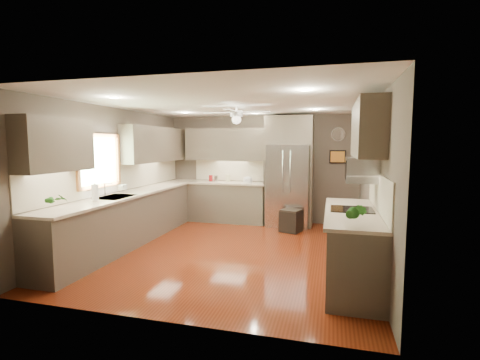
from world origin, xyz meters
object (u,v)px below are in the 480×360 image
at_px(soap_bottle, 124,187).
at_px(canister_a, 211,178).
at_px(potted_plant_right, 356,213).
at_px(stool, 291,220).
at_px(canister_c, 228,178).
at_px(paper_towel, 95,192).
at_px(canister_b, 216,179).
at_px(potted_plant_left, 57,199).
at_px(microwave, 361,170).
at_px(bowl, 248,181).
at_px(refrigerator, 289,173).

bearing_deg(soap_bottle, canister_a, 67.86).
bearing_deg(potted_plant_right, soap_bottle, 156.97).
bearing_deg(stool, canister_c, 156.77).
height_order(canister_c, paper_towel, paper_towel).
height_order(canister_b, canister_c, canister_c).
distance_m(canister_b, potted_plant_left, 4.07).
xyz_separation_m(stool, paper_towel, (-2.78, -2.57, 0.84)).
distance_m(canister_a, canister_c, 0.42).
relative_size(potted_plant_right, microwave, 0.56).
distance_m(potted_plant_right, microwave, 1.23).
bearing_deg(paper_towel, canister_a, 76.29).
relative_size(potted_plant_left, potted_plant_right, 0.98).
xyz_separation_m(canister_a, potted_plant_right, (3.07, -3.91, 0.07)).
bearing_deg(potted_plant_left, canister_b, 76.98).
relative_size(canister_c, bowl, 0.79).
distance_m(canister_b, bowl, 0.77).
xyz_separation_m(soap_bottle, potted_plant_right, (3.97, -1.69, 0.05)).
distance_m(soap_bottle, potted_plant_left, 1.75).
bearing_deg(paper_towel, microwave, 6.33).
height_order(canister_b, refrigerator, refrigerator).
distance_m(potted_plant_left, refrigerator, 4.73).
height_order(refrigerator, paper_towel, refrigerator).
xyz_separation_m(microwave, stool, (-1.19, 2.13, -1.24)).
distance_m(microwave, paper_towel, 4.02).
height_order(bowl, refrigerator, refrigerator).
bearing_deg(canister_c, potted_plant_right, -56.24).
relative_size(canister_b, potted_plant_right, 0.51).
distance_m(potted_plant_right, paper_towel, 3.91).
height_order(potted_plant_left, stool, potted_plant_left).
bearing_deg(canister_c, paper_towel, -110.20).
distance_m(potted_plant_right, bowl, 4.47).
xyz_separation_m(potted_plant_right, bowl, (-2.16, 3.91, -0.13)).
bearing_deg(bowl, canister_b, -179.46).
height_order(canister_a, stool, canister_a).
relative_size(canister_c, potted_plant_right, 0.58).
distance_m(canister_a, bowl, 0.91).
bearing_deg(canister_c, soap_bottle, -120.10).
height_order(canister_a, canister_c, canister_c).
distance_m(potted_plant_left, potted_plant_right, 3.85).
height_order(bowl, microwave, microwave).
xyz_separation_m(canister_c, soap_bottle, (-1.32, -2.28, 0.01)).
xyz_separation_m(canister_b, potted_plant_right, (2.93, -3.91, 0.08)).
distance_m(canister_c, potted_plant_left, 4.20).
bearing_deg(canister_b, canister_a, 177.02).
distance_m(bowl, stool, 1.46).
distance_m(canister_b, paper_towel, 3.32).
height_order(potted_plant_right, refrigerator, refrigerator).
bearing_deg(soap_bottle, bowl, 50.85).
xyz_separation_m(bowl, microwave, (2.29, -2.75, 0.51)).
xyz_separation_m(canister_a, paper_towel, (-0.78, -3.19, 0.06)).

